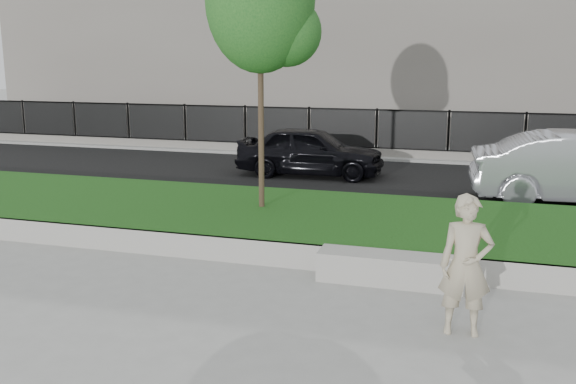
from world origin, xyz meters
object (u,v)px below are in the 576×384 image
(stone_bench, at_px, (391,269))
(young_tree, at_px, (264,6))
(man, at_px, (466,265))
(book, at_px, (451,258))
(car_dark, at_px, (310,151))

(stone_bench, height_order, young_tree, young_tree)
(stone_bench, bearing_deg, man, -54.38)
(book, distance_m, young_tree, 5.65)
(young_tree, bearing_deg, stone_bench, -42.10)
(man, distance_m, book, 1.57)
(stone_bench, bearing_deg, car_dark, 112.78)
(stone_bench, xyz_separation_m, man, (1.05, -1.46, 0.62))
(book, relative_size, car_dark, 0.06)
(book, bearing_deg, young_tree, 157.94)
(man, xyz_separation_m, young_tree, (-3.78, 3.93, 3.25))
(book, bearing_deg, man, -69.79)
(stone_bench, height_order, car_dark, car_dark)
(book, height_order, young_tree, young_tree)
(book, xyz_separation_m, car_dark, (-4.07, 7.66, 0.27))
(man, height_order, young_tree, young_tree)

